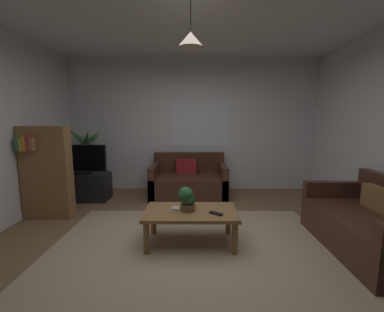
{
  "coord_description": "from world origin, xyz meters",
  "views": [
    {
      "loc": [
        0.02,
        -2.75,
        1.51
      ],
      "look_at": [
        0.0,
        0.3,
        1.05
      ],
      "focal_mm": 23.4,
      "sensor_mm": 36.0,
      "label": 1
    }
  ],
  "objects_px": {
    "couch_under_window": "(189,182)",
    "coffee_table": "(191,216)",
    "couch_right_side": "(372,228)",
    "potted_palm_corner": "(87,163)",
    "book_on_table_0": "(177,208)",
    "bookshelf_corner": "(46,172)",
    "remote_on_table_0": "(216,213)",
    "tv_stand": "(85,187)",
    "pendant_lamp": "(191,39)",
    "tv": "(82,159)",
    "potted_plant_on_table": "(187,199)"
  },
  "relations": [
    {
      "from": "couch_right_side",
      "to": "potted_palm_corner",
      "type": "distance_m",
      "value": 4.82
    },
    {
      "from": "pendant_lamp",
      "to": "coffee_table",
      "type": "bearing_deg",
      "value": -126.87
    },
    {
      "from": "tv",
      "to": "couch_right_side",
      "type": "bearing_deg",
      "value": -23.67
    },
    {
      "from": "bookshelf_corner",
      "to": "tv",
      "type": "bearing_deg",
      "value": 77.15
    },
    {
      "from": "book_on_table_0",
      "to": "pendant_lamp",
      "type": "height_order",
      "value": "pendant_lamp"
    },
    {
      "from": "book_on_table_0",
      "to": "potted_plant_on_table",
      "type": "bearing_deg",
      "value": -22.03
    },
    {
      "from": "coffee_table",
      "to": "remote_on_table_0",
      "type": "xyz_separation_m",
      "value": [
        0.29,
        -0.12,
        0.07
      ]
    },
    {
      "from": "tv_stand",
      "to": "tv",
      "type": "distance_m",
      "value": 0.53
    },
    {
      "from": "couch_right_side",
      "to": "remote_on_table_0",
      "type": "bearing_deg",
      "value": -91.66
    },
    {
      "from": "potted_plant_on_table",
      "to": "bookshelf_corner",
      "type": "height_order",
      "value": "bookshelf_corner"
    },
    {
      "from": "couch_under_window",
      "to": "potted_palm_corner",
      "type": "bearing_deg",
      "value": 172.87
    },
    {
      "from": "coffee_table",
      "to": "tv_stand",
      "type": "bearing_deg",
      "value": 140.69
    },
    {
      "from": "bookshelf_corner",
      "to": "couch_under_window",
      "type": "bearing_deg",
      "value": 26.97
    },
    {
      "from": "coffee_table",
      "to": "remote_on_table_0",
      "type": "bearing_deg",
      "value": -21.81
    },
    {
      "from": "potted_palm_corner",
      "to": "book_on_table_0",
      "type": "bearing_deg",
      "value": -46.47
    },
    {
      "from": "bookshelf_corner",
      "to": "pendant_lamp",
      "type": "bearing_deg",
      "value": -20.12
    },
    {
      "from": "couch_right_side",
      "to": "potted_palm_corner",
      "type": "height_order",
      "value": "potted_palm_corner"
    },
    {
      "from": "tv",
      "to": "couch_under_window",
      "type": "bearing_deg",
      "value": 7.82
    },
    {
      "from": "remote_on_table_0",
      "to": "potted_plant_on_table",
      "type": "relative_size",
      "value": 0.55
    },
    {
      "from": "couch_under_window",
      "to": "bookshelf_corner",
      "type": "bearing_deg",
      "value": -153.03
    },
    {
      "from": "couch_under_window",
      "to": "coffee_table",
      "type": "xyz_separation_m",
      "value": [
        0.06,
        -1.88,
        0.08
      ]
    },
    {
      "from": "couch_right_side",
      "to": "tv_stand",
      "type": "bearing_deg",
      "value": -113.92
    },
    {
      "from": "couch_under_window",
      "to": "coffee_table",
      "type": "bearing_deg",
      "value": -88.12
    },
    {
      "from": "bookshelf_corner",
      "to": "pendant_lamp",
      "type": "distance_m",
      "value": 2.85
    },
    {
      "from": "coffee_table",
      "to": "book_on_table_0",
      "type": "xyz_separation_m",
      "value": [
        -0.17,
        0.05,
        0.07
      ]
    },
    {
      "from": "tv",
      "to": "potted_palm_corner",
      "type": "distance_m",
      "value": 0.57
    },
    {
      "from": "remote_on_table_0",
      "to": "tv_stand",
      "type": "height_order",
      "value": "tv_stand"
    },
    {
      "from": "tv",
      "to": "coffee_table",
      "type": "bearing_deg",
      "value": -38.93
    },
    {
      "from": "couch_right_side",
      "to": "tv_stand",
      "type": "xyz_separation_m",
      "value": [
        -4.07,
        1.81,
        -0.02
      ]
    },
    {
      "from": "couch_right_side",
      "to": "book_on_table_0",
      "type": "xyz_separation_m",
      "value": [
        -2.24,
        0.22,
        0.15
      ]
    },
    {
      "from": "bookshelf_corner",
      "to": "potted_palm_corner",
      "type": "bearing_deg",
      "value": 88.53
    },
    {
      "from": "book_on_table_0",
      "to": "tv_stand",
      "type": "height_order",
      "value": "tv_stand"
    },
    {
      "from": "couch_right_side",
      "to": "bookshelf_corner",
      "type": "bearing_deg",
      "value": -102.83
    },
    {
      "from": "coffee_table",
      "to": "potted_palm_corner",
      "type": "xyz_separation_m",
      "value": [
        -2.15,
        2.14,
        0.26
      ]
    },
    {
      "from": "coffee_table",
      "to": "pendant_lamp",
      "type": "relative_size",
      "value": 2.33
    },
    {
      "from": "potted_palm_corner",
      "to": "pendant_lamp",
      "type": "bearing_deg",
      "value": -44.89
    },
    {
      "from": "remote_on_table_0",
      "to": "book_on_table_0",
      "type": "bearing_deg",
      "value": 106.37
    },
    {
      "from": "tv",
      "to": "book_on_table_0",
      "type": "bearing_deg",
      "value": -40.43
    },
    {
      "from": "coffee_table",
      "to": "bookshelf_corner",
      "type": "distance_m",
      "value": 2.35
    },
    {
      "from": "couch_under_window",
      "to": "couch_right_side",
      "type": "distance_m",
      "value": 2.96
    },
    {
      "from": "pendant_lamp",
      "to": "bookshelf_corner",
      "type": "bearing_deg",
      "value": 159.88
    },
    {
      "from": "couch_right_side",
      "to": "coffee_table",
      "type": "bearing_deg",
      "value": -94.67
    },
    {
      "from": "couch_right_side",
      "to": "remote_on_table_0",
      "type": "relative_size",
      "value": 9.47
    },
    {
      "from": "coffee_table",
      "to": "tv",
      "type": "xyz_separation_m",
      "value": [
        -2.0,
        1.61,
        0.43
      ]
    },
    {
      "from": "remote_on_table_0",
      "to": "tv_stand",
      "type": "bearing_deg",
      "value": 89.27
    },
    {
      "from": "couch_under_window",
      "to": "book_on_table_0",
      "type": "height_order",
      "value": "couch_under_window"
    },
    {
      "from": "book_on_table_0",
      "to": "bookshelf_corner",
      "type": "distance_m",
      "value": 2.17
    },
    {
      "from": "tv_stand",
      "to": "pendant_lamp",
      "type": "distance_m",
      "value": 3.33
    },
    {
      "from": "couch_right_side",
      "to": "remote_on_table_0",
      "type": "height_order",
      "value": "couch_right_side"
    },
    {
      "from": "couch_right_side",
      "to": "tv",
      "type": "xyz_separation_m",
      "value": [
        -4.07,
        1.78,
        0.5
      ]
    }
  ]
}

